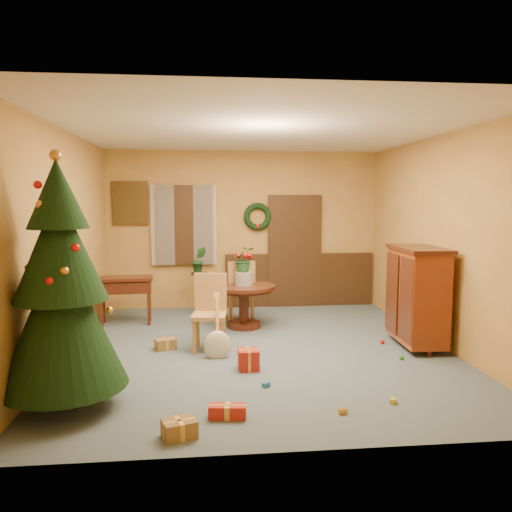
{
  "coord_description": "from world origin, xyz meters",
  "views": [
    {
      "loc": [
        -0.73,
        -6.5,
        2.02
      ],
      "look_at": [
        -0.01,
        0.4,
        1.23
      ],
      "focal_mm": 35.0,
      "sensor_mm": 36.0,
      "label": 1
    }
  ],
  "objects": [
    {
      "name": "room_envelope",
      "position": [
        0.21,
        2.7,
        1.12
      ],
      "size": [
        5.5,
        5.5,
        5.5
      ],
      "color": "#3A4A54",
      "rests_on": "ground"
    },
    {
      "name": "dining_table",
      "position": [
        -0.12,
        1.21,
        0.48
      ],
      "size": [
        0.99,
        0.99,
        0.68
      ],
      "color": "black",
      "rests_on": "floor"
    },
    {
      "name": "urn",
      "position": [
        -0.12,
        1.21,
        0.78
      ],
      "size": [
        0.28,
        0.28,
        0.21
      ],
      "primitive_type": "cylinder",
      "color": "slate",
      "rests_on": "dining_table"
    },
    {
      "name": "centerpiece_plant",
      "position": [
        -0.12,
        1.21,
        1.09
      ],
      "size": [
        0.36,
        0.31,
        0.4
      ],
      "primitive_type": "imported",
      "color": "#1E4C23",
      "rests_on": "urn"
    },
    {
      "name": "chair_near",
      "position": [
        -0.67,
        0.13,
        0.55
      ],
      "size": [
        0.49,
        0.49,
        1.02
      ],
      "color": "olive",
      "rests_on": "floor"
    },
    {
      "name": "chair_far",
      "position": [
        -0.17,
        1.52,
        0.55
      ],
      "size": [
        0.52,
        0.52,
        1.03
      ],
      "color": "olive",
      "rests_on": "floor"
    },
    {
      "name": "guitar",
      "position": [
        -0.58,
        -0.3,
        0.4
      ],
      "size": [
        0.45,
        0.58,
        0.78
      ],
      "primitive_type": null,
      "rotation": [
        -0.49,
        0.0,
        -0.23
      ],
      "color": "beige",
      "rests_on": "floor"
    },
    {
      "name": "plant_stand",
      "position": [
        -0.83,
        2.09,
        0.47
      ],
      "size": [
        0.29,
        0.29,
        0.75
      ],
      "color": "black",
      "rests_on": "floor"
    },
    {
      "name": "stand_plant",
      "position": [
        -0.83,
        2.09,
        0.98
      ],
      "size": [
        0.27,
        0.23,
        0.45
      ],
      "primitive_type": "imported",
      "rotation": [
        0.0,
        0.0,
        0.13
      ],
      "color": "#19471E",
      "rests_on": "plant_stand"
    },
    {
      "name": "christmas_tree",
      "position": [
        -2.09,
        -1.67,
        1.17
      ],
      "size": [
        1.2,
        1.2,
        2.48
      ],
      "color": "#382111",
      "rests_on": "floor"
    },
    {
      "name": "writing_desk",
      "position": [
        -2.01,
        1.63,
        0.58
      ],
      "size": [
        0.9,
        0.49,
        0.77
      ],
      "color": "black",
      "rests_on": "floor"
    },
    {
      "name": "sideboard",
      "position": [
        2.15,
        -0.07,
        0.74
      ],
      "size": [
        0.61,
        1.09,
        1.38
      ],
      "color": "#521609",
      "rests_on": "floor"
    },
    {
      "name": "gift_a",
      "position": [
        -0.96,
        -2.4,
        0.07
      ],
      "size": [
        0.33,
        0.28,
        0.15
      ],
      "color": "brown",
      "rests_on": "floor"
    },
    {
      "name": "gift_b",
      "position": [
        -0.23,
        -0.76,
        0.12
      ],
      "size": [
        0.25,
        0.25,
        0.25
      ],
      "color": "maroon",
      "rests_on": "floor"
    },
    {
      "name": "gift_c",
      "position": [
        -1.27,
        0.16,
        0.07
      ],
      "size": [
        0.31,
        0.26,
        0.15
      ],
      "color": "brown",
      "rests_on": "floor"
    },
    {
      "name": "gift_d",
      "position": [
        -0.54,
        -2.06,
        0.06
      ],
      "size": [
        0.36,
        0.18,
        0.12
      ],
      "color": "maroon",
      "rests_on": "floor"
    },
    {
      "name": "toy_a",
      "position": [
        -0.09,
        -1.35,
        0.03
      ],
      "size": [
        0.09,
        0.08,
        0.05
      ],
      "primitive_type": "cube",
      "rotation": [
        0.0,
        0.0,
        0.55
      ],
      "color": "#225A97",
      "rests_on": "floor"
    },
    {
      "name": "toy_b",
      "position": [
        1.73,
        -0.6,
        0.03
      ],
      "size": [
        0.06,
        0.06,
        0.06
      ],
      "primitive_type": "sphere",
      "color": "#248426",
      "rests_on": "floor"
    },
    {
      "name": "toy_c",
      "position": [
        1.12,
        -1.91,
        0.03
      ],
      "size": [
        0.09,
        0.09,
        0.05
      ],
      "primitive_type": "cube",
      "rotation": [
        0.0,
        0.0,
        0.99
      ],
      "color": "gold",
      "rests_on": "floor"
    },
    {
      "name": "toy_d",
      "position": [
        1.74,
        0.09,
        0.03
      ],
      "size": [
        0.06,
        0.06,
        0.06
      ],
      "primitive_type": "sphere",
      "color": "red",
      "rests_on": "floor"
    },
    {
      "name": "toy_e",
      "position": [
        0.55,
        -2.09,
        0.03
      ],
      "size": [
        0.08,
        0.06,
        0.05
      ],
      "primitive_type": "cube",
      "rotation": [
        0.0,
        0.0,
        0.07
      ],
      "color": "orange",
      "rests_on": "floor"
    }
  ]
}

